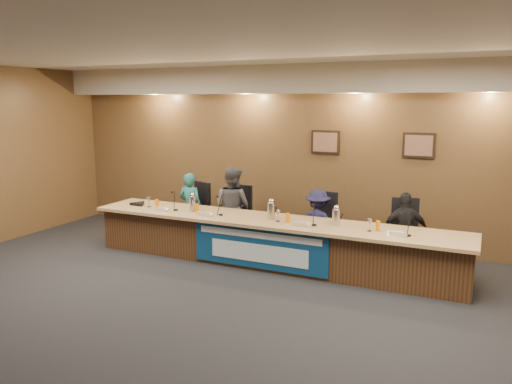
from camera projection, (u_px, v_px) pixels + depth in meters
floor at (189, 324)px, 5.85m from camera, size 10.00×10.00×0.00m
ceiling at (181, 41)px, 5.27m from camera, size 10.00×8.00×0.04m
wall_back at (305, 155)px, 9.13m from camera, size 10.00×0.04×3.20m
soffit at (301, 79)px, 8.66m from camera, size 10.00×0.50×0.50m
dais_body at (270, 243)px, 7.93m from camera, size 6.00×0.80×0.70m
dais_top at (268, 221)px, 7.82m from camera, size 6.10×0.95×0.05m
banner at (259, 248)px, 7.55m from camera, size 2.20×0.02×0.65m
banner_text_upper at (258, 235)px, 7.51m from camera, size 2.00×0.01×0.10m
banner_text_lower at (258, 253)px, 7.56m from camera, size 1.60×0.01×0.28m
wall_photo_left at (325, 142)px, 8.89m from camera, size 0.52×0.04×0.42m
wall_photo_right at (419, 145)px, 8.23m from camera, size 0.52×0.04×0.42m
panelist_a at (191, 207)px, 9.21m from camera, size 0.47×0.31×1.28m
panelist_b at (233, 207)px, 8.83m from camera, size 0.79×0.67×1.44m
panelist_c at (318, 224)px, 8.20m from camera, size 0.75×0.44×1.16m
panelist_d at (405, 232)px, 7.62m from camera, size 0.77×0.50×1.22m
office_chair_a at (194, 215)px, 9.32m from camera, size 0.62×0.62×0.08m
office_chair_b at (235, 219)px, 8.96m from camera, size 0.53×0.53×0.08m
office_chair_c at (319, 228)px, 8.31m from camera, size 0.55×0.55×0.08m
office_chair_d at (406, 238)px, 7.73m from camera, size 0.59×0.59×0.08m
nameplate_a at (160, 209)px, 8.36m from camera, size 0.24×0.08×0.10m
microphone_a at (176, 210)px, 8.43m from camera, size 0.07×0.07×0.02m
juice_glass_a at (157, 204)px, 8.62m from camera, size 0.06×0.06×0.15m
water_glass_a at (149, 202)px, 8.68m from camera, size 0.08×0.08×0.18m
nameplate_b at (204, 214)px, 7.99m from camera, size 0.24×0.08×0.10m
microphone_b at (221, 215)px, 8.06m from camera, size 0.07×0.07×0.02m
juice_glass_b at (197, 208)px, 8.25m from camera, size 0.06×0.06×0.15m
water_glass_b at (193, 206)px, 8.35m from camera, size 0.08×0.08×0.18m
nameplate_c at (300, 223)px, 7.35m from camera, size 0.24×0.08×0.10m
microphone_c at (314, 225)px, 7.40m from camera, size 0.07×0.07×0.02m
juice_glass_c at (288, 218)px, 7.57m from camera, size 0.06×0.06×0.15m
water_glass_c at (278, 216)px, 7.64m from camera, size 0.08×0.08×0.18m
nameplate_d at (398, 234)px, 6.77m from camera, size 0.24×0.08×0.10m
microphone_d at (408, 235)px, 6.83m from camera, size 0.07×0.07×0.02m
juice_glass_d at (378, 226)px, 7.07m from camera, size 0.06×0.06×0.15m
water_glass_d at (369, 225)px, 7.07m from camera, size 0.08×0.08×0.18m
carafe_left at (193, 204)px, 8.39m from camera, size 0.12×0.12×0.24m
carafe_mid at (271, 211)px, 7.79m from camera, size 0.12×0.12×0.26m
carafe_right at (336, 217)px, 7.39m from camera, size 0.13×0.13×0.24m
speakerphone at (139, 204)px, 8.84m from camera, size 0.32×0.32×0.05m
paper_stack at (395, 234)px, 6.94m from camera, size 0.26×0.33×0.01m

